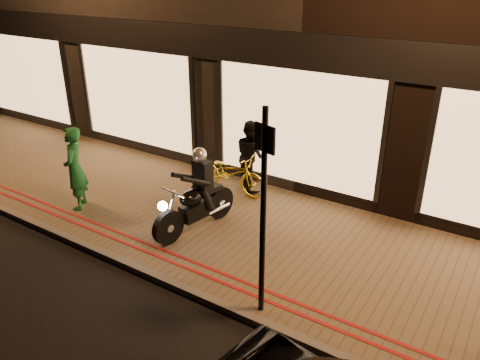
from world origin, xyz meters
name	(u,v)px	position (x,y,z in m)	size (l,w,h in m)	color
ground	(176,292)	(0.00, 0.00, 0.00)	(90.00, 90.00, 0.00)	black
sidewalk	(245,233)	(0.00, 2.00, 0.06)	(50.00, 4.00, 0.12)	brown
kerb_stone	(178,287)	(0.00, 0.05, 0.06)	(50.00, 0.14, 0.12)	#59544C
red_kerb_lines	(197,268)	(0.00, 0.55, 0.12)	(50.00, 0.26, 0.01)	maroon
motorcycle	(196,199)	(-0.78, 1.57, 0.73)	(0.66, 1.93, 1.59)	black
sign_post	(263,206)	(1.39, 0.25, 1.80)	(0.34, 0.13, 3.00)	black
bicycle_gold	(230,173)	(-1.15, 3.21, 0.58)	(0.61, 1.74, 0.91)	yellow
person_green	(75,169)	(-3.35, 0.96, 0.97)	(0.62, 0.41, 1.70)	#1B662E
person_dark	(251,155)	(-0.88, 3.63, 0.90)	(0.76, 0.59, 1.57)	black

